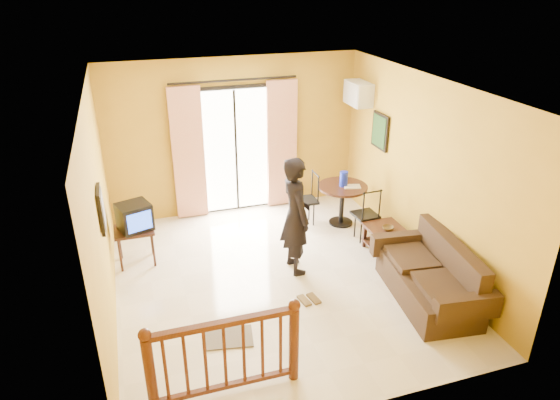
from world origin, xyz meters
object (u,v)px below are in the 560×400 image
object	(u,v)px
dining_table	(342,194)
standing_person	(296,216)
television	(134,217)
coffee_table	(391,241)
sofa	(432,278)

from	to	relation	value
dining_table	standing_person	world-z (taller)	standing_person
television	coffee_table	xyz separation A→B (m)	(3.72, -1.06, -0.49)
dining_table	sofa	world-z (taller)	sofa
television	sofa	size ratio (longest dim) A/B	0.30
television	dining_table	bearing A→B (deg)	-14.37
dining_table	standing_person	xyz separation A→B (m)	(-1.27, -1.15, 0.32)
dining_table	sofa	size ratio (longest dim) A/B	0.46
coffee_table	standing_person	world-z (taller)	standing_person
dining_table	standing_person	size ratio (longest dim) A/B	0.49
dining_table	coffee_table	size ratio (longest dim) A/B	0.87
coffee_table	television	bearing A→B (deg)	164.05
television	standing_person	distance (m)	2.39
sofa	coffee_table	bearing A→B (deg)	97.24
television	dining_table	world-z (taller)	television
standing_person	sofa	bearing A→B (deg)	-132.73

